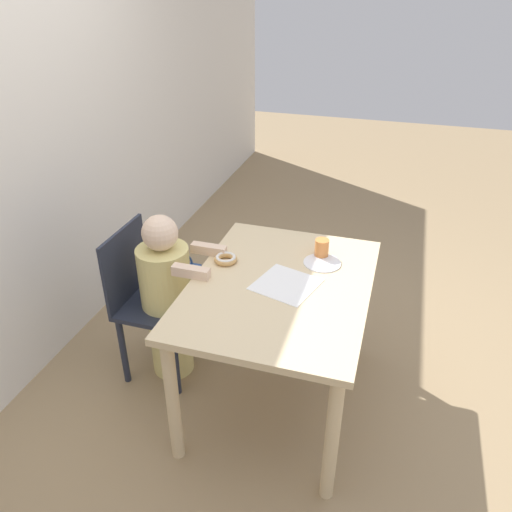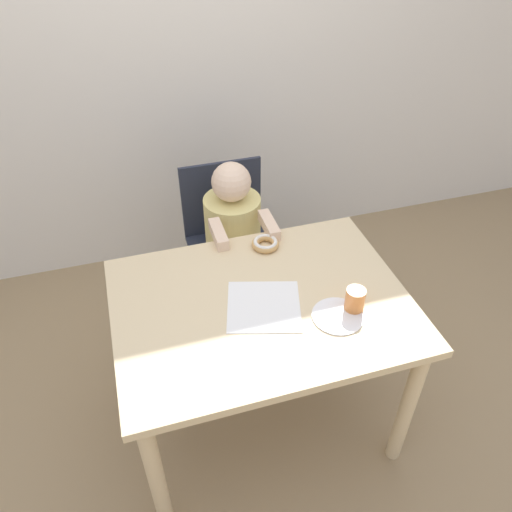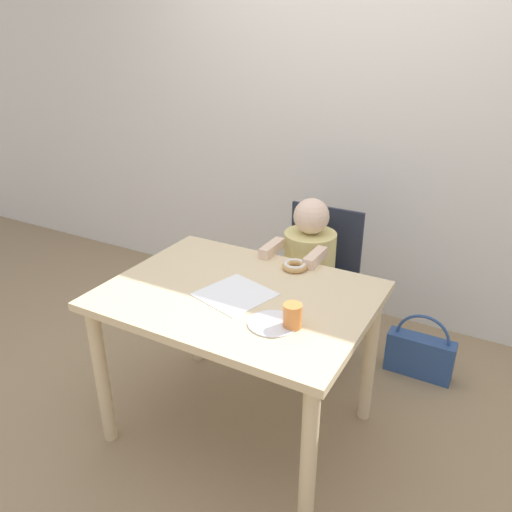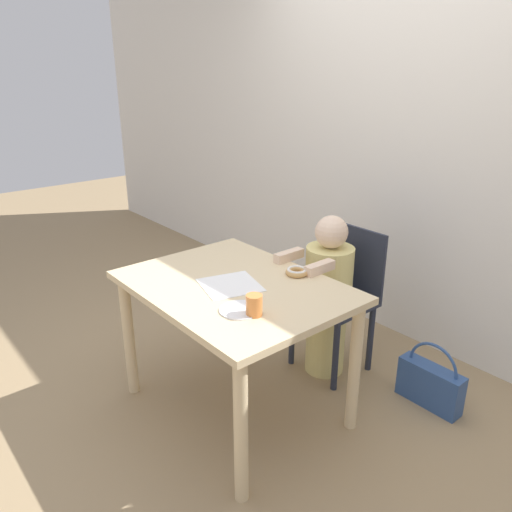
# 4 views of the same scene
# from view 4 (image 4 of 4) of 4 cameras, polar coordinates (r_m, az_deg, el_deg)

# --- Properties ---
(ground_plane) EXTENTS (12.00, 12.00, 0.00)m
(ground_plane) POSITION_cam_4_polar(r_m,az_deg,el_deg) (2.83, -2.23, -16.87)
(ground_plane) COLOR #997F5B
(wall_back) EXTENTS (8.00, 0.05, 2.50)m
(wall_back) POSITION_cam_4_polar(r_m,az_deg,el_deg) (3.30, 17.19, 11.59)
(wall_back) COLOR silver
(wall_back) RESTS_ON ground_plane
(dining_table) EXTENTS (1.11, 0.83, 0.73)m
(dining_table) POSITION_cam_4_polar(r_m,az_deg,el_deg) (2.50, -2.44, -5.39)
(dining_table) COLOR beige
(dining_table) RESTS_ON ground_plane
(chair) EXTENTS (0.42, 0.38, 0.86)m
(chair) POSITION_cam_4_polar(r_m,az_deg,el_deg) (3.00, 9.56, -4.53)
(chair) COLOR #232838
(chair) RESTS_ON ground_plane
(child_figure) EXTENTS (0.28, 0.44, 0.97)m
(child_figure) POSITION_cam_4_polar(r_m,az_deg,el_deg) (2.92, 8.16, -4.73)
(child_figure) COLOR #E0D17F
(child_figure) RESTS_ON ground_plane
(donut) EXTENTS (0.12, 0.12, 0.03)m
(donut) POSITION_cam_4_polar(r_m,az_deg,el_deg) (2.56, 4.69, -1.76)
(donut) COLOR tan
(donut) RESTS_ON dining_table
(napkin) EXTENTS (0.33, 0.33, 0.00)m
(napkin) POSITION_cam_4_polar(r_m,az_deg,el_deg) (2.44, -3.00, -3.31)
(napkin) COLOR white
(napkin) RESTS_ON dining_table
(handbag) EXTENTS (0.36, 0.10, 0.37)m
(handbag) POSITION_cam_4_polar(r_m,az_deg,el_deg) (2.93, 19.29, -13.57)
(handbag) COLOR #2D4C84
(handbag) RESTS_ON ground_plane
(cup) EXTENTS (0.07, 0.07, 0.09)m
(cup) POSITION_cam_4_polar(r_m,az_deg,el_deg) (2.13, -0.21, -5.64)
(cup) COLOR orange
(cup) RESTS_ON dining_table
(plate) EXTENTS (0.19, 0.19, 0.01)m
(plate) POSITION_cam_4_polar(r_m,az_deg,el_deg) (2.19, -1.79, -6.17)
(plate) COLOR white
(plate) RESTS_ON dining_table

